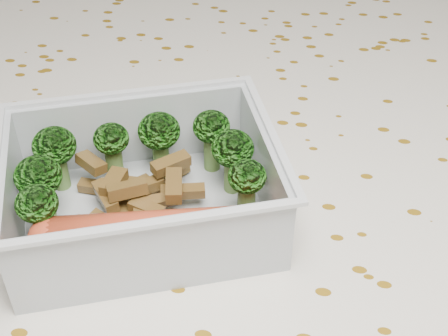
# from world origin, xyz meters

# --- Properties ---
(dining_table) EXTENTS (1.40, 0.90, 0.75)m
(dining_table) POSITION_xyz_m (0.00, 0.00, 0.67)
(dining_table) COLOR brown
(dining_table) RESTS_ON ground
(tablecloth) EXTENTS (1.46, 0.96, 0.19)m
(tablecloth) POSITION_xyz_m (0.00, 0.00, 0.72)
(tablecloth) COLOR silver
(tablecloth) RESTS_ON dining_table
(lunch_container) EXTENTS (0.21, 0.19, 0.06)m
(lunch_container) POSITION_xyz_m (-0.04, -0.04, 0.78)
(lunch_container) COLOR silver
(lunch_container) RESTS_ON tablecloth
(broccoli_florets) EXTENTS (0.16, 0.12, 0.05)m
(broccoli_florets) POSITION_xyz_m (-0.05, -0.02, 0.79)
(broccoli_florets) COLOR #608C3F
(broccoli_florets) RESTS_ON lunch_container
(meat_pile) EXTENTS (0.09, 0.08, 0.03)m
(meat_pile) POSITION_xyz_m (-0.05, -0.03, 0.77)
(meat_pile) COLOR brown
(meat_pile) RESTS_ON lunch_container
(sausage) EXTENTS (0.15, 0.06, 0.03)m
(sausage) POSITION_xyz_m (-0.03, -0.07, 0.78)
(sausage) COLOR #C24325
(sausage) RESTS_ON lunch_container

